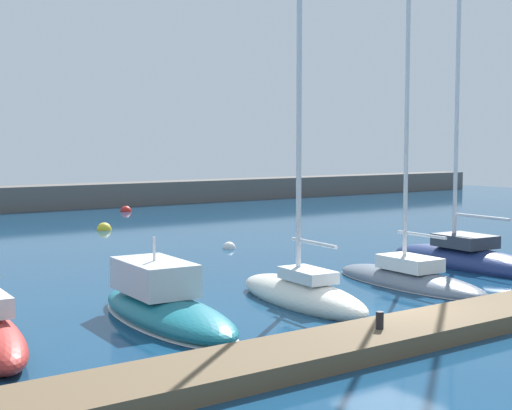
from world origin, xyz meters
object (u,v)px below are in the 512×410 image
at_px(sailboat_slate_fourth, 409,277).
at_px(mooring_buoy_white, 229,248).
at_px(sailboat_ivory_third, 302,289).
at_px(sailboat_navy_fifth, 468,257).
at_px(mooring_buoy_yellow, 104,230).
at_px(dock_bollard, 380,320).
at_px(motorboat_teal_second, 164,305).
at_px(mooring_buoy_red, 126,211).

distance_m(sailboat_slate_fourth, mooring_buoy_white, 11.83).
xyz_separation_m(sailboat_ivory_third, sailboat_navy_fifth, (10.32, 1.61, -0.08)).
xyz_separation_m(sailboat_navy_fifth, mooring_buoy_yellow, (-6.57, 21.40, -0.40)).
bearing_deg(dock_bollard, sailboat_ivory_third, 71.93).
height_order(sailboat_navy_fifth, mooring_buoy_white, sailboat_navy_fifth).
bearing_deg(dock_bollard, motorboat_teal_second, 117.92).
xyz_separation_m(mooring_buoy_white, dock_bollard, (-6.99, -17.17, 0.68)).
bearing_deg(sailboat_ivory_third, mooring_buoy_red, -11.79).
height_order(sailboat_slate_fourth, mooring_buoy_white, sailboat_slate_fourth).
distance_m(sailboat_slate_fourth, mooring_buoy_red, 33.56).
bearing_deg(mooring_buoy_yellow, sailboat_slate_fourth, -86.31).
bearing_deg(sailboat_navy_fifth, mooring_buoy_red, 4.41).
xyz_separation_m(sailboat_ivory_third, sailboat_slate_fourth, (5.21, 0.23, -0.20)).
bearing_deg(sailboat_navy_fifth, sailboat_ivory_third, 103.26).
xyz_separation_m(sailboat_ivory_third, mooring_buoy_yellow, (3.74, 23.02, -0.48)).
height_order(mooring_buoy_white, mooring_buoy_red, mooring_buoy_red).
distance_m(mooring_buoy_white, dock_bollard, 18.55).
bearing_deg(motorboat_teal_second, mooring_buoy_red, -20.36).
xyz_separation_m(sailboat_ivory_third, mooring_buoy_white, (5.32, 12.06, -0.48)).
distance_m(sailboat_ivory_third, mooring_buoy_yellow, 23.32).
xyz_separation_m(sailboat_slate_fourth, sailboat_navy_fifth, (5.10, 1.38, 0.11)).
xyz_separation_m(sailboat_ivory_third, mooring_buoy_red, (10.30, 33.41, -0.48)).
distance_m(sailboat_navy_fifth, mooring_buoy_yellow, 22.39).
relative_size(sailboat_navy_fifth, mooring_buoy_white, 26.92).
relative_size(mooring_buoy_yellow, mooring_buoy_red, 1.04).
relative_size(sailboat_ivory_third, mooring_buoy_yellow, 16.24).
bearing_deg(motorboat_teal_second, sailboat_navy_fifth, -81.91).
bearing_deg(sailboat_slate_fourth, sailboat_navy_fifth, -71.46).
relative_size(motorboat_teal_second, sailboat_slate_fourth, 0.56).
distance_m(sailboat_ivory_third, dock_bollard, 5.38).
height_order(mooring_buoy_yellow, dock_bollard, dock_bollard).
height_order(sailboat_ivory_third, dock_bollard, sailboat_ivory_third).
height_order(mooring_buoy_yellow, mooring_buoy_red, mooring_buoy_yellow).
height_order(motorboat_teal_second, dock_bollard, motorboat_teal_second).
relative_size(mooring_buoy_white, dock_bollard, 1.47).
bearing_deg(sailboat_ivory_third, sailboat_slate_fourth, -82.10).
bearing_deg(mooring_buoy_white, sailboat_slate_fourth, -90.53).
bearing_deg(dock_bollard, mooring_buoy_yellow, 79.11).
relative_size(motorboat_teal_second, sailboat_navy_fifth, 0.43).
bearing_deg(sailboat_slate_fourth, mooring_buoy_yellow, 7.10).
height_order(sailboat_navy_fifth, mooring_buoy_red, sailboat_navy_fifth).
bearing_deg(mooring_buoy_white, sailboat_navy_fifth, -64.45).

